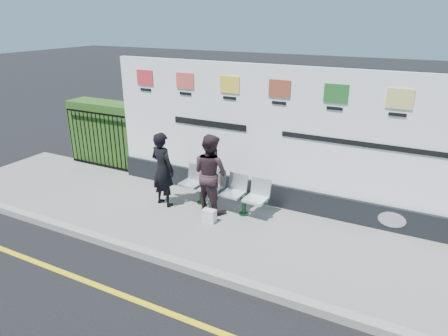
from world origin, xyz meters
name	(u,v)px	position (x,y,z in m)	size (l,w,h in m)	color
ground	(152,307)	(0.00, 0.00, 0.00)	(80.00, 80.00, 0.00)	black
pavement	(228,228)	(0.00, 2.50, 0.06)	(14.00, 3.00, 0.12)	slate
kerb	(188,267)	(0.00, 1.00, 0.07)	(14.00, 0.18, 0.14)	gray
yellow_line	(152,307)	(0.00, 0.00, 0.00)	(14.00, 0.10, 0.01)	yellow
billboard	(278,148)	(0.50, 3.85, 1.42)	(8.00, 0.30, 3.00)	black
hedge	(110,133)	(-4.58, 4.30, 0.97)	(2.35, 0.70, 1.70)	#2A5318
railing	(98,140)	(-4.58, 3.85, 0.89)	(2.05, 0.06, 1.54)	black
bench	(222,199)	(-0.44, 3.11, 0.34)	(2.03, 0.54, 0.44)	silver
woman_left	(163,169)	(-1.67, 2.72, 0.94)	(0.60, 0.39, 1.65)	black
woman_right	(210,173)	(-0.64, 2.97, 0.96)	(0.81, 0.63, 1.67)	#332125
handbag_brown	(211,183)	(-0.71, 3.13, 0.66)	(0.27, 0.11, 0.21)	black
carrier_bag_white	(209,216)	(-0.40, 2.46, 0.25)	(0.27, 0.16, 0.27)	silver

